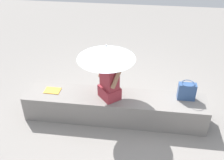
{
  "coord_description": "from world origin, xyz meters",
  "views": [
    {
      "loc": [
        -0.44,
        3.63,
        3.18
      ],
      "look_at": [
        0.04,
        0.02,
        0.82
      ],
      "focal_mm": 41.69,
      "sensor_mm": 36.0,
      "label": 1
    }
  ],
  "objects_px": {
    "person_seated": "(109,78)",
    "magazine": "(53,90)",
    "handbag_black": "(187,91)",
    "parasol": "(106,52)"
  },
  "relations": [
    {
      "from": "person_seated",
      "to": "handbag_black",
      "type": "xyz_separation_m",
      "value": [
        -1.3,
        -0.13,
        -0.23
      ]
    },
    {
      "from": "handbag_black",
      "to": "person_seated",
      "type": "bearing_deg",
      "value": 5.65
    },
    {
      "from": "parasol",
      "to": "magazine",
      "type": "relative_size",
      "value": 3.58
    },
    {
      "from": "parasol",
      "to": "magazine",
      "type": "height_order",
      "value": "parasol"
    },
    {
      "from": "person_seated",
      "to": "magazine",
      "type": "distance_m",
      "value": 1.12
    },
    {
      "from": "handbag_black",
      "to": "magazine",
      "type": "height_order",
      "value": "handbag_black"
    },
    {
      "from": "person_seated",
      "to": "handbag_black",
      "type": "bearing_deg",
      "value": -174.35
    },
    {
      "from": "parasol",
      "to": "handbag_black",
      "type": "height_order",
      "value": "parasol"
    },
    {
      "from": "person_seated",
      "to": "handbag_black",
      "type": "distance_m",
      "value": 1.33
    },
    {
      "from": "person_seated",
      "to": "magazine",
      "type": "bearing_deg",
      "value": -3.2
    }
  ]
}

